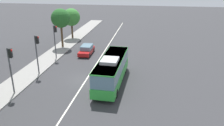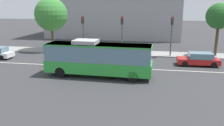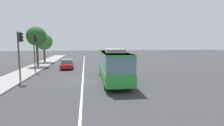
{
  "view_description": "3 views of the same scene",
  "coord_description": "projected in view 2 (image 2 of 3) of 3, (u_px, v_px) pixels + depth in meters",
  "views": [
    {
      "loc": [
        -24.56,
        -7.27,
        11.82
      ],
      "look_at": [
        0.6,
        -3.13,
        2.19
      ],
      "focal_mm": 36.47,
      "sensor_mm": 36.0,
      "label": 1
    },
    {
      "loc": [
        4.59,
        -24.08,
        6.67
      ],
      "look_at": [
        1.11,
        -4.18,
        1.59
      ],
      "focal_mm": 37.47,
      "sensor_mm": 36.0,
      "label": 2
    },
    {
      "loc": [
        -18.23,
        -0.34,
        4.02
      ],
      "look_at": [
        -0.69,
        -3.07,
        1.97
      ],
      "focal_mm": 27.44,
      "sensor_mm": 36.0,
      "label": 3
    }
  ],
  "objects": [
    {
      "name": "traffic_light_near_corner",
      "position": [
        122.0,
        29.0,
        30.44
      ],
      "size": [
        0.33,
        0.62,
        5.2
      ],
      "rotation": [
        0.0,
        0.0,
        -1.53
      ],
      "color": "#47474C",
      "rests_on": "ground_plane"
    },
    {
      "name": "street_tree_kerbside_right",
      "position": [
        219.0,
        16.0,
        29.49
      ],
      "size": [
        3.28,
        3.28,
        6.87
      ],
      "color": "#4C3823",
      "rests_on": "ground_plane"
    },
    {
      "name": "traffic_light_far_corner",
      "position": [
        172.0,
        30.0,
        29.62
      ],
      "size": [
        0.34,
        0.62,
        5.2
      ],
      "rotation": [
        0.0,
        0.0,
        -1.64
      ],
      "color": "#47474C",
      "rests_on": "ground_plane"
    },
    {
      "name": "lane_centre_line",
      "position": [
        109.0,
        67.0,
        25.39
      ],
      "size": [
        76.0,
        0.16,
        0.01
      ],
      "primitive_type": "cube",
      "color": "silver",
      "rests_on": "ground_plane"
    },
    {
      "name": "transit_bus",
      "position": [
        98.0,
        58.0,
        21.9
      ],
      "size": [
        10.08,
        2.83,
        3.46
      ],
      "rotation": [
        0.0,
        0.0,
        -0.03
      ],
      "color": "green",
      "rests_on": "ground_plane"
    },
    {
      "name": "office_block_background",
      "position": [
        116.0,
        4.0,
        50.38
      ],
      "size": [
        26.62,
        16.81,
        13.6
      ],
      "rotation": [
        0.0,
        0.0,
        -0.01
      ],
      "color": "#939399",
      "rests_on": "ground_plane"
    },
    {
      "name": "street_tree_kerbside_left",
      "position": [
        51.0,
        15.0,
        33.67
      ],
      "size": [
        4.72,
        4.72,
        7.62
      ],
      "color": "#4C3823",
      "rests_on": "ground_plane"
    },
    {
      "name": "ground_plane",
      "position": [
        109.0,
        68.0,
        25.39
      ],
      "size": [
        160.0,
        160.0,
        0.0
      ],
      "primitive_type": "plane",
      "color": "#333335"
    },
    {
      "name": "sedan_red",
      "position": [
        199.0,
        59.0,
        26.06
      ],
      "size": [
        4.54,
        1.89,
        1.46
      ],
      "rotation": [
        0.0,
        0.0,
        3.16
      ],
      "color": "#B21919",
      "rests_on": "ground_plane"
    },
    {
      "name": "sidewalk_kerb",
      "position": [
        119.0,
        53.0,
        32.85
      ],
      "size": [
        80.0,
        3.37,
        0.14
      ],
      "primitive_type": "cube",
      "color": "gray",
      "rests_on": "ground_plane"
    },
    {
      "name": "traffic_light_mid_block",
      "position": [
        83.0,
        28.0,
        31.54
      ],
      "size": [
        0.34,
        0.62,
        5.2
      ],
      "rotation": [
        0.0,
        0.0,
        -1.51
      ],
      "color": "#47474C",
      "rests_on": "ground_plane"
    }
  ]
}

